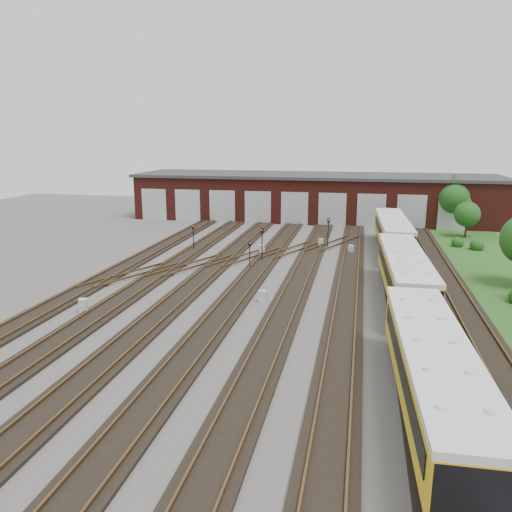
# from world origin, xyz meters

# --- Properties ---
(ground) EXTENTS (120.00, 120.00, 0.00)m
(ground) POSITION_xyz_m (0.00, 0.00, 0.00)
(ground) COLOR #4D4A48
(ground) RESTS_ON ground
(track_network) EXTENTS (30.40, 70.00, 0.33)m
(track_network) POSITION_xyz_m (-0.17, 0.59, 0.11)
(track_network) COLOR black
(track_network) RESTS_ON ground
(maintenance_shed) EXTENTS (51.00, 12.50, 6.35)m
(maintenance_shed) POSITION_xyz_m (-0.01, 39.97, 3.20)
(maintenance_shed) COLOR #521A14
(maintenance_shed) RESTS_ON ground
(metro_train) EXTENTS (3.28, 47.28, 3.14)m
(metro_train) POSITION_xyz_m (10.00, 4.28, 1.94)
(metro_train) COLOR black
(metro_train) RESTS_ON ground
(signal_mast_0) EXTENTS (0.28, 0.26, 2.72)m
(signal_mast_0) POSITION_xyz_m (-10.17, 16.51, 1.76)
(signal_mast_0) COLOR black
(signal_mast_0) RESTS_ON ground
(signal_mast_1) EXTENTS (0.26, 0.25, 2.62)m
(signal_mast_1) POSITION_xyz_m (-2.71, 10.00, 1.69)
(signal_mast_1) COLOR black
(signal_mast_1) RESTS_ON ground
(signal_mast_2) EXTENTS (0.29, 0.27, 3.26)m
(signal_mast_2) POSITION_xyz_m (-2.26, 13.25, 2.08)
(signal_mast_2) COLOR black
(signal_mast_2) RESTS_ON ground
(signal_mast_3) EXTENTS (0.27, 0.25, 3.18)m
(signal_mast_3) POSITION_xyz_m (3.41, 20.71, 2.03)
(signal_mast_3) COLOR black
(signal_mast_3) RESTS_ON ground
(relay_cabinet_0) EXTENTS (0.69, 0.63, 0.95)m
(relay_cabinet_0) POSITION_xyz_m (-11.36, -2.88, 0.47)
(relay_cabinet_0) COLOR #B8BBBD
(relay_cabinet_0) RESTS_ON ground
(relay_cabinet_1) EXTENTS (0.69, 0.64, 0.92)m
(relay_cabinet_1) POSITION_xyz_m (-2.95, 16.52, 0.46)
(relay_cabinet_1) COLOR #B8BBBD
(relay_cabinet_1) RESTS_ON ground
(relay_cabinet_2) EXTENTS (0.56, 0.48, 0.88)m
(relay_cabinet_2) POSITION_xyz_m (0.12, 1.64, 0.44)
(relay_cabinet_2) COLOR #B8BBBD
(relay_cabinet_2) RESTS_ON ground
(relay_cabinet_3) EXTENTS (0.62, 0.57, 0.85)m
(relay_cabinet_3) POSITION_xyz_m (5.91, 18.60, 0.43)
(relay_cabinet_3) COLOR #B8BBBD
(relay_cabinet_3) RESTS_ON ground
(relay_cabinet_4) EXTENTS (0.55, 0.47, 0.86)m
(relay_cabinet_4) POSITION_xyz_m (2.63, 21.29, 0.43)
(relay_cabinet_4) COLOR #B8BBBD
(relay_cabinet_4) RESTS_ON ground
(tree_0) EXTENTS (4.27, 4.27, 7.08)m
(tree_0) POSITION_xyz_m (18.01, 35.00, 4.55)
(tree_0) COLOR black
(tree_0) RESTS_ON ground
(tree_1) EXTENTS (2.94, 2.94, 4.87)m
(tree_1) POSITION_xyz_m (18.84, 29.58, 3.13)
(tree_1) COLOR black
(tree_1) RESTS_ON ground
(bush_1) EXTENTS (1.25, 1.25, 1.25)m
(bush_1) POSITION_xyz_m (17.04, 24.03, 0.63)
(bush_1) COLOR #134213
(bush_1) RESTS_ON ground
(bush_2) EXTENTS (1.44, 1.44, 1.44)m
(bush_2) POSITION_xyz_m (18.75, 22.80, 0.72)
(bush_2) COLOR #134213
(bush_2) RESTS_ON ground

